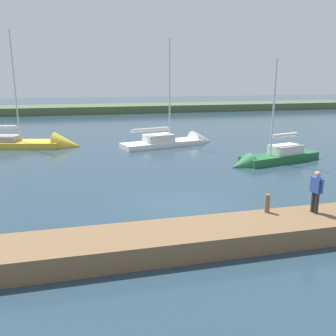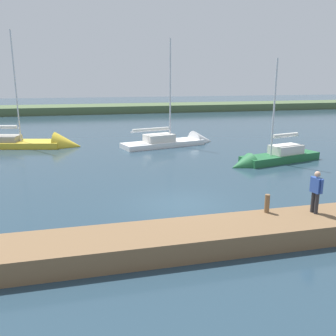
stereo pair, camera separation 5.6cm
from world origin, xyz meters
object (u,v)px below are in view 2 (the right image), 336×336
(mooring_post_near, at_px, (267,203))
(sailboat_far_right, at_px, (30,145))
(sailboat_outer_mooring, at_px, (271,161))
(sailboat_inner_slip, at_px, (178,143))
(person_on_dock, at_px, (316,189))

(mooring_post_near, relative_size, sailboat_far_right, 0.07)
(sailboat_outer_mooring, bearing_deg, sailboat_inner_slip, -76.84)
(person_on_dock, bearing_deg, sailboat_far_right, 112.69)
(mooring_post_near, distance_m, sailboat_outer_mooring, 11.98)
(sailboat_inner_slip, height_order, person_on_dock, sailboat_inner_slip)
(person_on_dock, bearing_deg, sailboat_inner_slip, 82.13)
(sailboat_inner_slip, bearing_deg, sailboat_far_right, 156.09)
(sailboat_outer_mooring, height_order, person_on_dock, sailboat_outer_mooring)
(sailboat_far_right, xyz_separation_m, sailboat_inner_slip, (-12.42, 1.98, 0.02))
(mooring_post_near, bearing_deg, sailboat_outer_mooring, -120.40)
(sailboat_inner_slip, bearing_deg, sailboat_outer_mooring, -77.30)
(sailboat_far_right, distance_m, person_on_dock, 24.48)
(mooring_post_near, distance_m, sailboat_inner_slip, 18.70)
(mooring_post_near, relative_size, person_on_dock, 0.44)
(sailboat_outer_mooring, xyz_separation_m, person_on_dock, (4.35, 10.78, 1.50))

